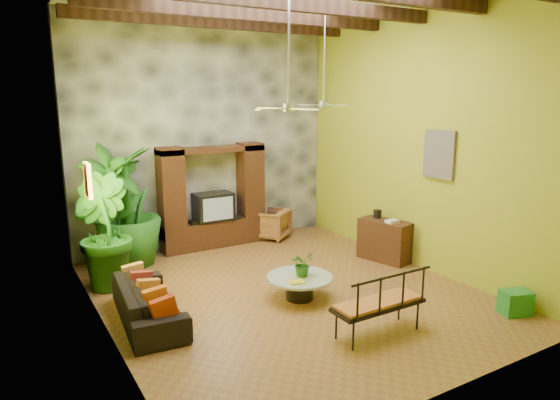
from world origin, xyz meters
TOP-DOWN VIEW (x-y plane):
  - ground at (0.00, 0.00)m, footprint 7.00×7.00m
  - back_wall at (0.00, 3.50)m, footprint 6.00×0.02m
  - left_wall at (-3.00, 0.00)m, footprint 0.02×7.00m
  - right_wall at (3.00, 0.00)m, footprint 0.02×7.00m
  - stone_accent_wall at (0.00, 3.44)m, footprint 5.98×0.10m
  - ceiling_beams at (0.00, 0.00)m, footprint 5.95×5.36m
  - entertainment_center at (0.00, 3.14)m, footprint 2.40×0.55m
  - ceiling_fan_front at (-0.20, -0.40)m, footprint 1.28×1.28m
  - ceiling_fan_back at (1.60, 1.20)m, footprint 1.28×1.28m
  - wall_art_mask at (-2.96, 1.00)m, footprint 0.06×0.32m
  - wall_art_painting at (2.96, -0.60)m, footprint 0.06×0.70m
  - sofa at (-2.38, 0.10)m, footprint 0.98×2.12m
  - wicker_armchair at (1.42, 3.00)m, footprint 1.07×1.07m
  - tall_plant_a at (-2.23, 2.71)m, footprint 1.56×1.36m
  - tall_plant_b at (-2.65, 1.88)m, footprint 1.28×1.39m
  - tall_plant_c at (-1.96, 2.85)m, footprint 1.78×1.78m
  - coffee_table at (0.05, -0.36)m, footprint 1.11×1.11m
  - centerpiece_plant at (0.11, -0.35)m, footprint 0.46×0.43m
  - yellow_tray at (-0.15, -0.59)m, footprint 0.30×0.25m
  - iron_bench at (0.33, -2.08)m, footprint 1.42×0.52m
  - side_console at (2.65, 0.42)m, footprint 0.73×1.14m
  - green_bin at (2.65, -2.60)m, footprint 0.52×0.46m

SIDE VIEW (x-z plane):
  - ground at x=0.00m, z-range 0.00..0.00m
  - green_bin at x=2.65m, z-range 0.00..0.38m
  - coffee_table at x=0.05m, z-range 0.06..0.46m
  - sofa at x=-2.38m, z-range 0.00..0.60m
  - wicker_armchair at x=1.42m, z-range 0.00..0.71m
  - yellow_tray at x=-0.15m, z-range 0.40..0.43m
  - side_console at x=2.65m, z-range 0.00..0.85m
  - iron_bench at x=0.33m, z-range 0.26..0.83m
  - centerpiece_plant at x=0.11m, z-range 0.40..0.82m
  - entertainment_center at x=0.00m, z-range -0.18..2.12m
  - tall_plant_b at x=-2.65m, z-range 0.00..2.04m
  - tall_plant_c at x=-1.96m, z-range 0.00..2.39m
  - tall_plant_a at x=-2.23m, z-range 0.00..2.48m
  - wall_art_mask at x=-2.96m, z-range 1.83..2.38m
  - wall_art_painting at x=2.96m, z-range 1.85..2.75m
  - back_wall at x=0.00m, z-range 0.00..5.00m
  - left_wall at x=-3.00m, z-range 0.00..5.00m
  - right_wall at x=3.00m, z-range 0.00..5.00m
  - stone_accent_wall at x=0.00m, z-range 0.01..4.99m
  - ceiling_fan_front at x=-0.20m, z-range 2.47..4.33m
  - ceiling_fan_back at x=1.60m, z-range 2.47..4.33m
  - ceiling_beams at x=0.00m, z-range 4.67..4.89m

